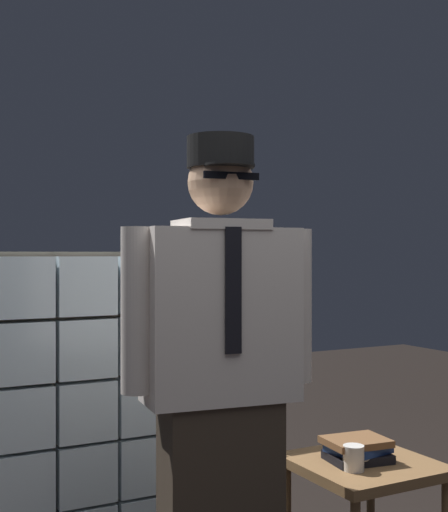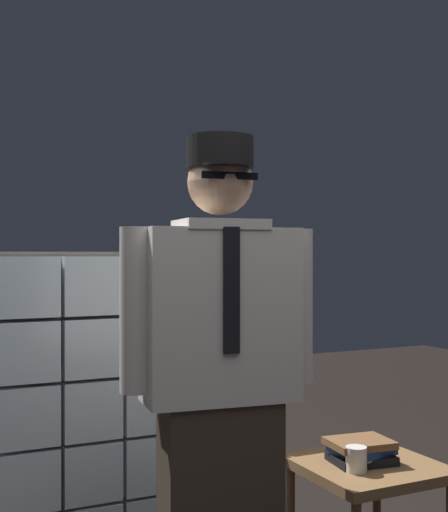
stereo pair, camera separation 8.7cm
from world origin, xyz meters
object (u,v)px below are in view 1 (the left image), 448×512
(standing_person, at_px, (221,380))
(side_table, at_px, (364,478))
(book_stack, at_px, (357,449))
(coffee_mug, at_px, (354,458))

(standing_person, bearing_deg, side_table, 10.78)
(standing_person, relative_size, book_stack, 6.58)
(standing_person, distance_m, book_stack, 0.72)
(book_stack, relative_size, coffee_mug, 2.12)
(standing_person, relative_size, coffee_mug, 13.93)
(coffee_mug, bearing_deg, standing_person, 176.20)
(standing_person, distance_m, coffee_mug, 0.65)
(standing_person, bearing_deg, coffee_mug, 3.41)
(book_stack, height_order, coffee_mug, coffee_mug)
(side_table, bearing_deg, standing_person, -176.43)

